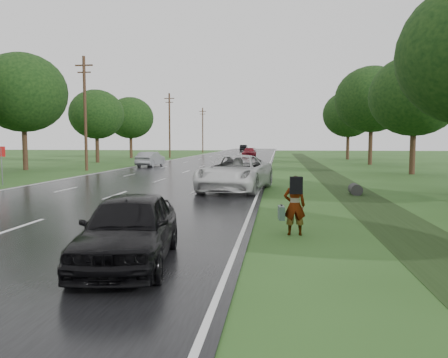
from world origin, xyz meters
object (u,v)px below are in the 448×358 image
pedestrian (294,205)px  dark_sedan (129,228)px  silver_sedan (151,159)px  road_sign (1,158)px  white_pickup (235,173)px

pedestrian → dark_sedan: pedestrian is taller
pedestrian → silver_sedan: pedestrian is taller
pedestrian → dark_sedan: bearing=37.7°
pedestrian → road_sign: bearing=-41.1°
white_pickup → silver_sedan: size_ratio=1.47×
pedestrian → white_pickup: size_ratio=0.25×
dark_sedan → pedestrian: bearing=35.9°
road_sign → silver_sedan: (3.38, 18.98, -0.85)m
road_sign → dark_sedan: size_ratio=0.52×
dark_sedan → silver_sedan: size_ratio=0.97×
road_sign → dark_sedan: 20.05m
silver_sedan → pedestrian: bearing=117.9°
road_sign → pedestrian: (16.68, -11.74, -0.78)m
white_pickup → dark_sedan: 14.00m
white_pickup → silver_sedan: (-10.62, 20.13, -0.18)m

